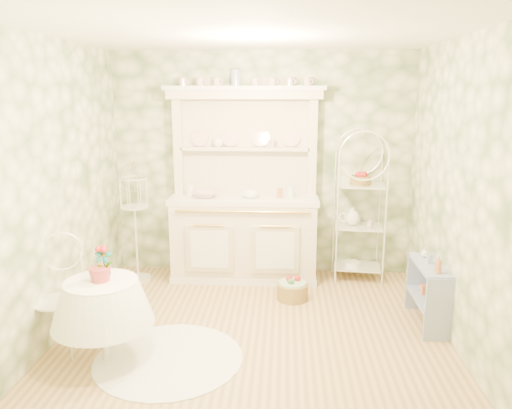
# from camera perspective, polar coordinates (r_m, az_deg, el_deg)

# --- Properties ---
(floor) EXTENTS (3.60, 3.60, 0.00)m
(floor) POSITION_cam_1_polar(r_m,az_deg,el_deg) (4.79, -0.35, -14.91)
(floor) COLOR tan
(floor) RESTS_ON ground
(ceiling) EXTENTS (3.60, 3.60, 0.00)m
(ceiling) POSITION_cam_1_polar(r_m,az_deg,el_deg) (4.27, -0.41, 19.17)
(ceiling) COLOR white
(ceiling) RESTS_ON floor
(wall_left) EXTENTS (3.60, 3.60, 0.00)m
(wall_left) POSITION_cam_1_polar(r_m,az_deg,el_deg) (4.79, -22.40, 1.28)
(wall_left) COLOR #ECE5C4
(wall_left) RESTS_ON floor
(wall_right) EXTENTS (3.60, 3.60, 0.00)m
(wall_right) POSITION_cam_1_polar(r_m,az_deg,el_deg) (4.58, 22.70, 0.77)
(wall_right) COLOR #ECE5C4
(wall_right) RESTS_ON floor
(wall_back) EXTENTS (3.60, 3.60, 0.00)m
(wall_back) POSITION_cam_1_polar(r_m,az_deg,el_deg) (6.10, 0.70, 4.54)
(wall_back) COLOR #ECE5C4
(wall_back) RESTS_ON floor
(wall_front) EXTENTS (3.60, 3.60, 0.00)m
(wall_front) POSITION_cam_1_polar(r_m,az_deg,el_deg) (2.60, -2.92, -6.94)
(wall_front) COLOR #ECE5C4
(wall_front) RESTS_ON floor
(kitchen_dresser) EXTENTS (1.87, 0.61, 2.29)m
(kitchen_dresser) POSITION_cam_1_polar(r_m,az_deg,el_deg) (5.87, -1.38, 2.18)
(kitchen_dresser) COLOR beige
(kitchen_dresser) RESTS_ON floor
(bakers_rack) EXTENTS (0.62, 0.47, 1.89)m
(bakers_rack) POSITION_cam_1_polar(r_m,az_deg,el_deg) (6.02, 11.75, 0.23)
(bakers_rack) COLOR white
(bakers_rack) RESTS_ON floor
(side_shelf) EXTENTS (0.34, 0.74, 0.61)m
(side_shelf) POSITION_cam_1_polar(r_m,az_deg,el_deg) (5.18, 19.07, -9.68)
(side_shelf) COLOR #8999C0
(side_shelf) RESTS_ON floor
(round_table) EXTENTS (0.72, 0.72, 0.71)m
(round_table) POSITION_cam_1_polar(r_m,az_deg,el_deg) (4.45, -17.02, -12.66)
(round_table) COLOR white
(round_table) RESTS_ON floor
(cafe_chair) EXTENTS (0.59, 0.59, 1.00)m
(cafe_chair) POSITION_cam_1_polar(r_m,az_deg,el_deg) (4.71, -21.81, -9.72)
(cafe_chair) COLOR white
(cafe_chair) RESTS_ON floor
(birdcage_stand) EXTENTS (0.37, 0.37, 1.54)m
(birdcage_stand) POSITION_cam_1_polar(r_m,az_deg,el_deg) (6.03, -13.65, -1.55)
(birdcage_stand) COLOR white
(birdcage_stand) RESTS_ON floor
(floor_basket) EXTENTS (0.38, 0.38, 0.22)m
(floor_basket) POSITION_cam_1_polar(r_m,az_deg,el_deg) (5.54, 4.18, -9.69)
(floor_basket) COLOR olive
(floor_basket) RESTS_ON floor
(lace_rug) EXTENTS (1.27, 1.27, 0.01)m
(lace_rug) POSITION_cam_1_polar(r_m,az_deg,el_deg) (4.51, -9.94, -16.94)
(lace_rug) COLOR white
(lace_rug) RESTS_ON floor
(bowl_floral) EXTENTS (0.32, 0.32, 0.07)m
(bowl_floral) POSITION_cam_1_polar(r_m,az_deg,el_deg) (5.90, -5.75, 0.90)
(bowl_floral) COLOR white
(bowl_floral) RESTS_ON kitchen_dresser
(bowl_white) EXTENTS (0.27, 0.27, 0.07)m
(bowl_white) POSITION_cam_1_polar(r_m,az_deg,el_deg) (5.85, -0.63, 0.87)
(bowl_white) COLOR white
(bowl_white) RESTS_ON kitchen_dresser
(cup_left) EXTENTS (0.15, 0.15, 0.10)m
(cup_left) POSITION_cam_1_polar(r_m,az_deg,el_deg) (6.00, -4.35, 6.86)
(cup_left) COLOR white
(cup_left) RESTS_ON kitchen_dresser
(cup_right) EXTENTS (0.12, 0.12, 0.09)m
(cup_right) POSITION_cam_1_polar(r_m,az_deg,el_deg) (5.92, 1.87, 6.82)
(cup_right) COLOR white
(cup_right) RESTS_ON kitchen_dresser
(potted_geranium) EXTENTS (0.16, 0.12, 0.27)m
(potted_geranium) POSITION_cam_1_polar(r_m,az_deg,el_deg) (4.26, -16.95, -6.63)
(potted_geranium) COLOR #3F7238
(potted_geranium) RESTS_ON round_table
(bottle_amber) EXTENTS (0.07, 0.07, 0.16)m
(bottle_amber) POSITION_cam_1_polar(r_m,az_deg,el_deg) (4.84, 20.14, -6.62)
(bottle_amber) COLOR #B96839
(bottle_amber) RESTS_ON side_shelf
(bottle_blue) EXTENTS (0.05, 0.05, 0.12)m
(bottle_blue) POSITION_cam_1_polar(r_m,az_deg,el_deg) (5.08, 19.25, -5.97)
(bottle_blue) COLOR #8A9AB8
(bottle_blue) RESTS_ON side_shelf
(bottle_glass) EXTENTS (0.10, 0.10, 0.10)m
(bottle_glass) POSITION_cam_1_polar(r_m,az_deg,el_deg) (5.26, 18.74, -5.39)
(bottle_glass) COLOR silver
(bottle_glass) RESTS_ON side_shelf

